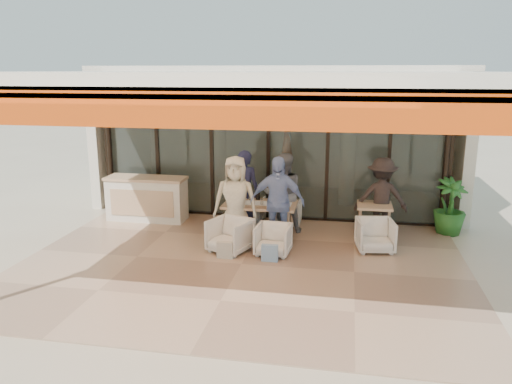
% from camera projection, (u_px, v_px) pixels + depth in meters
% --- Properties ---
extents(ground, '(70.00, 70.00, 0.00)m').
position_uv_depth(ground, '(241.00, 265.00, 8.99)').
color(ground, '#C6B293').
rests_on(ground, ground).
extents(terrace_floor, '(8.00, 6.00, 0.01)m').
position_uv_depth(terrace_floor, '(241.00, 265.00, 8.99)').
color(terrace_floor, tan).
rests_on(terrace_floor, ground).
extents(terrace_structure, '(8.00, 6.00, 3.40)m').
position_uv_depth(terrace_structure, '(236.00, 81.00, 7.97)').
color(terrace_structure, silver).
rests_on(terrace_structure, ground).
extents(glass_storefront, '(8.08, 0.10, 3.20)m').
position_uv_depth(glass_storefront, '(268.00, 152.00, 11.48)').
color(glass_storefront, '#9EADA3').
rests_on(glass_storefront, ground).
extents(interior_block, '(9.05, 3.62, 3.52)m').
position_uv_depth(interior_block, '(282.00, 115.00, 13.54)').
color(interior_block, silver).
rests_on(interior_block, ground).
extents(host_counter, '(1.85, 0.65, 1.04)m').
position_uv_depth(host_counter, '(147.00, 199.00, 11.55)').
color(host_counter, silver).
rests_on(host_counter, ground).
extents(dining_table, '(1.50, 0.90, 0.93)m').
position_uv_depth(dining_table, '(260.00, 206.00, 10.33)').
color(dining_table, tan).
rests_on(dining_table, ground).
extents(chair_far_left, '(0.67, 0.63, 0.67)m').
position_uv_depth(chair_far_left, '(249.00, 209.00, 11.39)').
color(chair_far_left, silver).
rests_on(chair_far_left, ground).
extents(chair_far_right, '(0.68, 0.63, 0.69)m').
position_uv_depth(chair_far_right, '(286.00, 210.00, 11.24)').
color(chair_far_right, silver).
rests_on(chair_far_right, ground).
extents(chair_near_left, '(0.91, 0.88, 0.73)m').
position_uv_depth(chair_near_left, '(230.00, 234.00, 9.57)').
color(chair_near_left, silver).
rests_on(chair_near_left, ground).
extents(chair_near_right, '(0.67, 0.64, 0.65)m').
position_uv_depth(chair_near_right, '(273.00, 238.00, 9.43)').
color(chair_near_right, silver).
rests_on(chair_near_right, ground).
extents(diner_navy, '(0.70, 0.50, 1.78)m').
position_uv_depth(diner_navy, '(245.00, 191.00, 10.78)').
color(diner_navy, '#171934').
rests_on(diner_navy, ground).
extents(diner_grey, '(1.01, 0.90, 1.74)m').
position_uv_depth(diner_grey, '(283.00, 193.00, 10.64)').
color(diner_grey, slate).
rests_on(diner_grey, ground).
extents(diner_cream, '(0.90, 0.61, 1.80)m').
position_uv_depth(diner_cream, '(235.00, 201.00, 9.92)').
color(diner_cream, beige).
rests_on(diner_cream, ground).
extents(diner_periwinkle, '(1.07, 0.46, 1.82)m').
position_uv_depth(diner_periwinkle, '(277.00, 202.00, 9.77)').
color(diner_periwinkle, '#7691C5').
rests_on(diner_periwinkle, ground).
extents(tote_bag_cream, '(0.30, 0.10, 0.34)m').
position_uv_depth(tote_bag_cream, '(225.00, 251.00, 9.24)').
color(tote_bag_cream, silver).
rests_on(tote_bag_cream, ground).
extents(tote_bag_blue, '(0.30, 0.10, 0.34)m').
position_uv_depth(tote_bag_blue, '(270.00, 254.00, 9.09)').
color(tote_bag_blue, '#99BFD8').
rests_on(tote_bag_blue, ground).
extents(side_table, '(0.70, 0.70, 0.74)m').
position_uv_depth(side_table, '(374.00, 209.00, 10.26)').
color(side_table, tan).
rests_on(side_table, ground).
extents(side_chair, '(0.78, 0.74, 0.71)m').
position_uv_depth(side_chair, '(375.00, 234.00, 9.61)').
color(side_chair, silver).
rests_on(side_chair, ground).
extents(standing_woman, '(1.11, 0.66, 1.69)m').
position_uv_depth(standing_woman, '(381.00, 198.00, 10.38)').
color(standing_woman, black).
rests_on(standing_woman, ground).
extents(potted_palm, '(0.91, 0.91, 1.21)m').
position_uv_depth(potted_palm, '(450.00, 207.00, 10.59)').
color(potted_palm, '#1E5919').
rests_on(potted_palm, ground).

